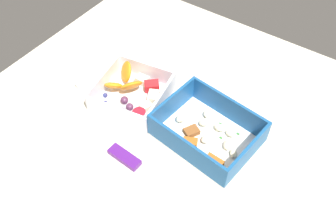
{
  "coord_description": "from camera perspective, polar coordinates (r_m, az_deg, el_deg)",
  "views": [
    {
      "loc": [
        -29.41,
        39.96,
        62.85
      ],
      "look_at": [
        -1.13,
        -1.0,
        4.0
      ],
      "focal_mm": 39.06,
      "sensor_mm": 36.0,
      "label": 1
    }
  ],
  "objects": [
    {
      "name": "paper_cup_liner",
      "position": [
        0.87,
        -12.86,
        4.47
      ],
      "size": [
        4.37,
        4.37,
        1.64
      ],
      "primitive_type": "cylinder",
      "color": "white",
      "rests_on": "table_surface"
    },
    {
      "name": "table_surface",
      "position": [
        0.79,
        -1.08,
        -1.5
      ],
      "size": [
        80.0,
        80.0,
        2.0
      ],
      "primitive_type": "cube",
      "color": "beige",
      "rests_on": "ground"
    },
    {
      "name": "pasta_container",
      "position": [
        0.74,
        6.12,
        -3.19
      ],
      "size": [
        20.97,
        16.86,
        6.25
      ],
      "rotation": [
        0.0,
        0.0,
        -0.12
      ],
      "color": "white",
      "rests_on": "table_surface"
    },
    {
      "name": "candy_bar",
      "position": [
        0.73,
        -7.1,
        -6.81
      ],
      "size": [
        7.13,
        2.83,
        1.2
      ],
      "primitive_type": "cube",
      "rotation": [
        0.0,
        0.0,
        -0.06
      ],
      "color": "#51197A",
      "rests_on": "table_surface"
    },
    {
      "name": "fruit_bowl",
      "position": [
        0.81,
        -5.61,
        3.05
      ],
      "size": [
        17.15,
        17.18,
        5.82
      ],
      "rotation": [
        0.0,
        0.0,
        0.17
      ],
      "color": "white",
      "rests_on": "table_surface"
    }
  ]
}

